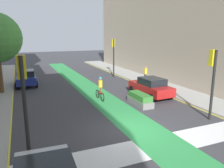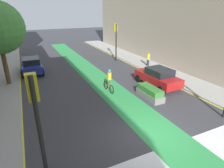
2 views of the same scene
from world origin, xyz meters
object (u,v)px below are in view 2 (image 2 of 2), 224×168
Objects in this scene: traffic_signal_near_left at (36,110)px; pedestrian_sidewalk_right_a at (148,59)px; cyclist_in_lane at (109,80)px; car_blue_left_far at (32,65)px; car_red_right_far at (158,77)px; median_planter at (150,93)px; traffic_signal_far_right at (116,35)px.

traffic_signal_near_left is 16.56m from pedestrian_sidewalk_right_a.
cyclist_in_lane is (5.58, 6.44, -2.00)m from traffic_signal_near_left.
cyclist_in_lane is at bearing -56.32° from car_blue_left_far.
car_red_right_far is 5.63m from pedestrian_sidewalk_right_a.
pedestrian_sidewalk_right_a is at bearing 32.76° from cyclist_in_lane.
pedestrian_sidewalk_right_a is 8.10m from median_planter.
traffic_signal_near_left is 0.99× the size of car_red_right_far.
car_blue_left_far is 2.28× the size of cyclist_in_lane.
median_planter is at bearing -124.20° from pedestrian_sidewalk_right_a.
traffic_signal_far_right reaches higher than traffic_signal_near_left.
car_red_right_far is at bearing -93.47° from traffic_signal_far_right.
car_blue_left_far is (0.40, 14.22, -2.17)m from traffic_signal_near_left.
car_red_right_far is (9.81, 5.80, -2.17)m from traffic_signal_near_left.
median_planter is (-4.54, -6.68, -0.55)m from pedestrian_sidewalk_right_a.
pedestrian_sidewalk_right_a is (12.38, 10.81, -2.02)m from traffic_signal_near_left.
pedestrian_sidewalk_right_a is at bearing -64.34° from traffic_signal_far_right.
pedestrian_sidewalk_right_a reaches higher than car_blue_left_far.
traffic_signal_far_right reaches higher than car_red_right_far.
traffic_signal_near_left is at bearing -91.61° from car_blue_left_far.
cyclist_in_lane is 8.08m from pedestrian_sidewalk_right_a.
pedestrian_sidewalk_right_a is (6.79, 4.37, -0.02)m from cyclist_in_lane.
traffic_signal_near_left is 1.00× the size of car_blue_left_far.
pedestrian_sidewalk_right_a is (11.98, -3.41, 0.15)m from car_blue_left_far.
cyclist_in_lane is 1.17× the size of pedestrian_sidewalk_right_a.
median_planter is (7.83, 4.13, -2.57)m from traffic_signal_near_left.
cyclist_in_lane is at bearing 49.07° from traffic_signal_near_left.
pedestrian_sidewalk_right_a reaches higher than car_red_right_far.
car_blue_left_far is at bearing 88.39° from traffic_signal_near_left.
pedestrian_sidewalk_right_a is at bearing 55.80° from median_planter.
traffic_signal_near_left is 8.76m from cyclist_in_lane.
traffic_signal_far_right is (10.37, 14.99, 0.19)m from traffic_signal_near_left.
cyclist_in_lane reaches higher than pedestrian_sidewalk_right_a.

